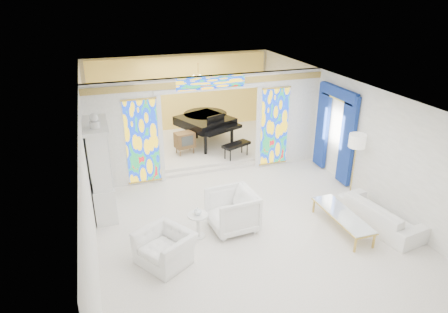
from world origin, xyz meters
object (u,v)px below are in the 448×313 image
object	(u,v)px
armchair_left	(165,247)
tv_console	(185,140)
coffee_table	(342,215)
armchair_right	(232,211)
china_cabinet	(101,171)
grand_piano	(206,120)
sofa	(380,214)

from	to	relation	value
armchair_left	tv_console	distance (m)	5.44
coffee_table	armchair_right	bearing A→B (deg)	160.78
armchair_left	coffee_table	size ratio (longest dim) A/B	0.57
china_cabinet	grand_piano	size ratio (longest dim) A/B	0.82
armchair_left	coffee_table	distance (m)	4.18
sofa	armchair_left	bearing A→B (deg)	78.28
china_cabinet	sofa	size ratio (longest dim) A/B	1.28
armchair_right	china_cabinet	bearing A→B (deg)	-125.78
coffee_table	grand_piano	world-z (taller)	grand_piano
armchair_left	tv_console	bearing A→B (deg)	130.16
armchair_left	armchair_right	distance (m)	1.88
armchair_right	tv_console	distance (m)	4.45
china_cabinet	coffee_table	xyz separation A→B (m)	(5.23, -2.57, -0.79)
china_cabinet	grand_piano	bearing A→B (deg)	43.56
sofa	coffee_table	bearing A→B (deg)	71.59
armchair_left	grand_piano	xyz separation A→B (m)	(2.64, 5.96, 0.63)
armchair_right	coffee_table	size ratio (longest dim) A/B	0.57
armchair_left	grand_piano	world-z (taller)	grand_piano
armchair_left	sofa	xyz separation A→B (m)	(5.11, -0.29, -0.04)
china_cabinet	armchair_right	size ratio (longest dim) A/B	2.58
armchair_right	grand_piano	size ratio (longest dim) A/B	0.32
armchair_right	tv_console	size ratio (longest dim) A/B	1.45
grand_piano	tv_console	bearing A→B (deg)	-163.67
china_cabinet	coffee_table	size ratio (longest dim) A/B	1.46
armchair_right	tv_console	world-z (taller)	armchair_right
sofa	coffee_table	xyz separation A→B (m)	(-0.94, 0.16, 0.07)
grand_piano	tv_console	size ratio (longest dim) A/B	4.55
grand_piano	tv_console	distance (m)	1.30
china_cabinet	armchair_left	xyz separation A→B (m)	(1.06, -2.44, -0.82)
grand_piano	china_cabinet	bearing A→B (deg)	-159.24
sofa	coffee_table	size ratio (longest dim) A/B	1.14
coffee_table	grand_piano	bearing A→B (deg)	104.14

